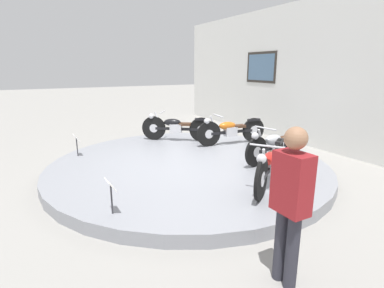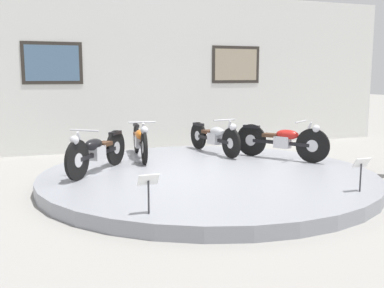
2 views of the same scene
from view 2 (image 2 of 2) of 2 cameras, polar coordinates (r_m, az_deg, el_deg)
The scene contains 9 objects.
ground_plane at distance 8.10m, azimuth 2.02°, elevation -4.98°, with size 60.00×60.00×0.00m, color gray.
display_platform at distance 8.07m, azimuth 2.02°, elevation -4.25°, with size 5.92×5.92×0.21m, color gray.
back_wall at distance 11.78m, azimuth -5.41°, elevation 9.11°, with size 14.00×0.22×4.01m.
motorcycle_black at distance 8.08m, azimuth -12.01°, elevation -0.79°, with size 1.27×1.64×0.81m.
motorcycle_orange at distance 9.34m, azimuth -6.60°, elevation 0.58°, with size 0.54×2.00×0.80m.
motorcycle_silver at distance 9.84m, azimuth 2.92°, elevation 0.97°, with size 0.54×1.96×0.79m.
motorcycle_red at distance 9.33m, azimuth 11.42°, elevation 0.51°, with size 1.21×1.69×0.82m.
info_placard_front_left at distance 5.57m, azimuth -5.56°, elevation -5.21°, with size 0.26×0.11×0.51m.
info_placard_front_centre at distance 7.06m, azimuth 20.68°, elevation -2.78°, with size 0.26×0.11×0.51m.
Camera 2 is at (-2.91, -7.31, 1.92)m, focal length 42.00 mm.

